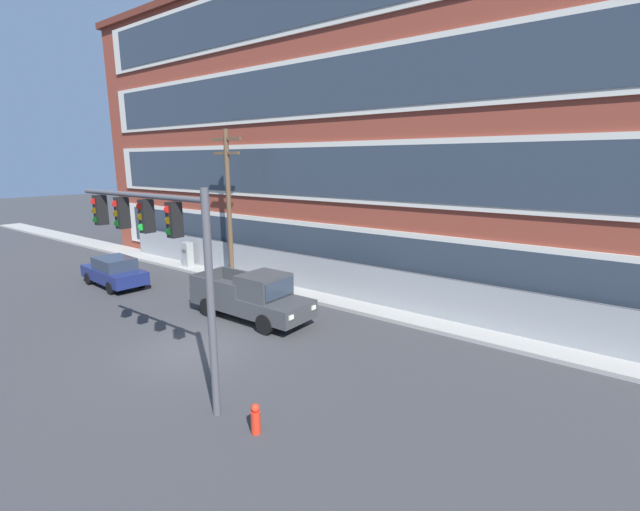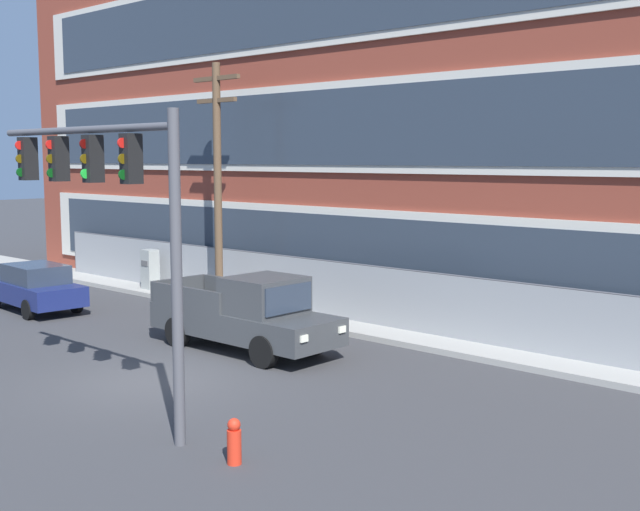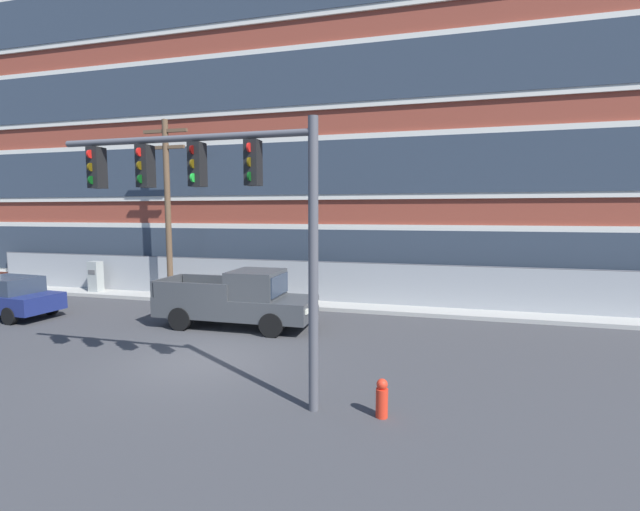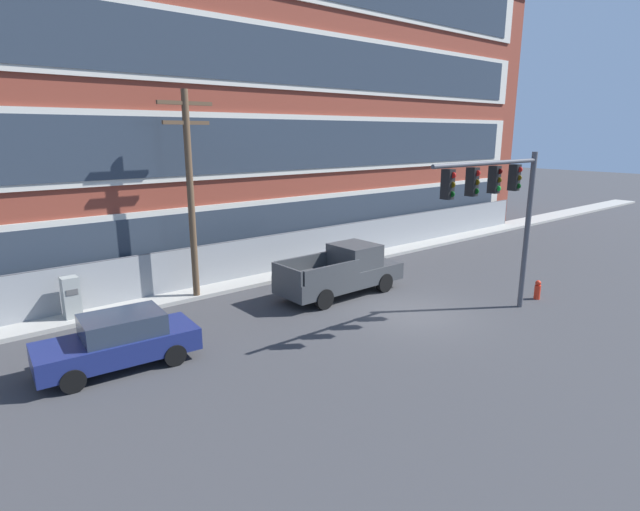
# 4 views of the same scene
# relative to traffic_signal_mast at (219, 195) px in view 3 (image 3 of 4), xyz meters

# --- Properties ---
(ground_plane) EXTENTS (160.00, 160.00, 0.00)m
(ground_plane) POSITION_rel_traffic_signal_mast_xyz_m (-1.76, 2.07, -4.39)
(ground_plane) COLOR #38383A
(sidewalk_building_side) EXTENTS (80.00, 1.80, 0.16)m
(sidewalk_building_side) POSITION_rel_traffic_signal_mast_xyz_m (-1.76, 9.44, -4.31)
(sidewalk_building_side) COLOR #9E9B93
(sidewalk_building_side) RESTS_ON ground
(brick_mill_building) EXTENTS (40.17, 9.40, 15.81)m
(brick_mill_building) POSITION_rel_traffic_signal_mast_xyz_m (-1.53, 14.74, 3.53)
(brick_mill_building) COLOR brown
(brick_mill_building) RESTS_ON ground
(chain_link_fence) EXTENTS (35.30, 0.06, 1.91)m
(chain_link_fence) POSITION_rel_traffic_signal_mast_xyz_m (-0.31, 9.83, -3.42)
(chain_link_fence) COLOR gray
(chain_link_fence) RESTS_ON ground
(traffic_signal_mast) EXTENTS (5.85, 0.43, 5.86)m
(traffic_signal_mast) POSITION_rel_traffic_signal_mast_xyz_m (0.00, 0.00, 0.00)
(traffic_signal_mast) COLOR #4C4C51
(traffic_signal_mast) RESTS_ON ground
(pickup_truck_dark_grey) EXTENTS (5.61, 2.08, 2.03)m
(pickup_truck_dark_grey) POSITION_rel_traffic_signal_mast_xyz_m (-2.22, 5.49, -3.43)
(pickup_truck_dark_grey) COLOR #383A3D
(pickup_truck_dark_grey) RESTS_ON ground
(sedan_navy) EXTENTS (4.43, 2.04, 1.56)m
(sedan_navy) POSITION_rel_traffic_signal_mast_xyz_m (-11.58, 4.54, -3.59)
(sedan_navy) COLOR navy
(sedan_navy) RESTS_ON ground
(utility_pole_near_corner) EXTENTS (2.15, 0.26, 8.09)m
(utility_pole_near_corner) POSITION_rel_traffic_signal_mast_xyz_m (-7.20, 8.77, 0.06)
(utility_pole_near_corner) COLOR brown
(utility_pole_near_corner) RESTS_ON ground
(electrical_cabinet) EXTENTS (0.55, 0.50, 1.63)m
(electrical_cabinet) POSITION_rel_traffic_signal_mast_xyz_m (-11.71, 9.23, -3.57)
(electrical_cabinet) COLOR #939993
(electrical_cabinet) RESTS_ON ground
(fire_hydrant) EXTENTS (0.24, 0.24, 0.78)m
(fire_hydrant) POSITION_rel_traffic_signal_mast_xyz_m (3.40, 0.05, -4.01)
(fire_hydrant) COLOR red
(fire_hydrant) RESTS_ON ground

